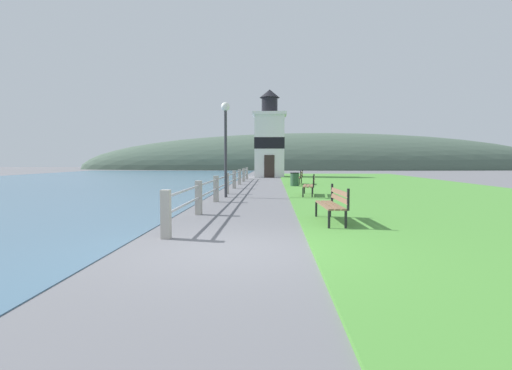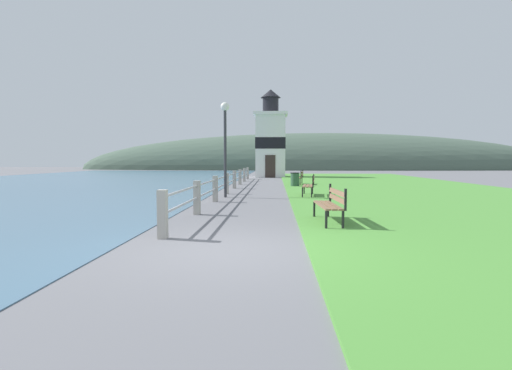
# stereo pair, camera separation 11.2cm
# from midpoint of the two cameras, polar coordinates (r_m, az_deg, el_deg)

# --- Properties ---
(ground_plane) EXTENTS (160.00, 160.00, 0.00)m
(ground_plane) POSITION_cam_midpoint_polar(r_m,az_deg,el_deg) (7.02, -4.21, -9.32)
(ground_plane) COLOR slate
(grass_verge) EXTENTS (12.00, 44.98, 0.06)m
(grass_verge) POSITION_cam_midpoint_polar(r_m,az_deg,el_deg) (22.82, 19.60, -0.47)
(grass_verge) COLOR #4C8E38
(grass_verge) RESTS_ON ground_plane
(water_strip) EXTENTS (24.00, 71.97, 0.01)m
(water_strip) POSITION_cam_midpoint_polar(r_m,az_deg,el_deg) (26.38, -31.34, -0.32)
(water_strip) COLOR #476B84
(water_strip) RESTS_ON ground_plane
(seawall_railing) EXTENTS (0.18, 24.67, 0.98)m
(seawall_railing) POSITION_cam_midpoint_polar(r_m,az_deg,el_deg) (20.18, -3.45, 0.72)
(seawall_railing) COLOR #A8A399
(seawall_railing) RESTS_ON ground_plane
(park_bench_near) EXTENTS (0.56, 1.90, 0.94)m
(park_bench_near) POSITION_cam_midpoint_polar(r_m,az_deg,el_deg) (9.88, 11.00, -2.45)
(park_bench_near) COLOR brown
(park_bench_near) RESTS_ON ground_plane
(park_bench_midway) EXTENTS (0.66, 1.79, 0.94)m
(park_bench_midway) POSITION_cam_midpoint_polar(r_m,az_deg,el_deg) (17.08, 7.89, 0.11)
(park_bench_midway) COLOR brown
(park_bench_midway) RESTS_ON ground_plane
(park_bench_far) EXTENTS (0.69, 1.71, 0.94)m
(park_bench_far) POSITION_cam_midpoint_polar(r_m,az_deg,el_deg) (24.92, 6.37, 1.20)
(park_bench_far) COLOR brown
(park_bench_far) RESTS_ON ground_plane
(lighthouse) EXTENTS (3.03, 3.03, 7.94)m
(lighthouse) POSITION_cam_midpoint_polar(r_m,az_deg,el_deg) (36.55, 2.18, 6.41)
(lighthouse) COLOR white
(lighthouse) RESTS_ON ground_plane
(trash_bin) EXTENTS (0.54, 0.54, 0.84)m
(trash_bin) POSITION_cam_midpoint_polar(r_m,az_deg,el_deg) (23.23, 5.72, 0.76)
(trash_bin) COLOR #2D5138
(trash_bin) RESTS_ON ground_plane
(lamp_post) EXTENTS (0.36, 0.36, 3.96)m
(lamp_post) POSITION_cam_midpoint_polar(r_m,az_deg,el_deg) (16.78, -4.24, 7.59)
(lamp_post) COLOR #333338
(lamp_post) RESTS_ON ground_plane
(distant_hillside) EXTENTS (80.00, 16.00, 12.00)m
(distant_hillside) POSITION_cam_midpoint_polar(r_m,az_deg,el_deg) (67.18, 8.89, 2.22)
(distant_hillside) COLOR #475B4C
(distant_hillside) RESTS_ON ground_plane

